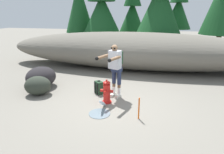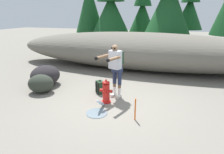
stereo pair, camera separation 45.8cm
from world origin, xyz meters
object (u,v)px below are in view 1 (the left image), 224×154
(spare_backpack, at_px, (99,88))
(boulder_mid, at_px, (38,86))
(utility_worker, at_px, (115,65))
(fire_hydrant, at_px, (107,92))
(boulder_large, at_px, (41,77))
(survey_stake, at_px, (139,108))

(spare_backpack, xyz_separation_m, boulder_mid, (-2.00, -0.58, 0.11))
(boulder_mid, bearing_deg, utility_worker, 8.95)
(fire_hydrant, xyz_separation_m, spare_backpack, (-0.45, 0.63, -0.13))
(fire_hydrant, bearing_deg, utility_worker, 71.63)
(spare_backpack, distance_m, boulder_mid, 2.08)
(spare_backpack, xyz_separation_m, boulder_large, (-2.32, 0.11, 0.17))
(utility_worker, bearing_deg, survey_stake, 55.77)
(utility_worker, height_order, spare_backpack, utility_worker)
(boulder_mid, height_order, survey_stake, boulder_mid)
(fire_hydrant, relative_size, boulder_mid, 0.85)
(fire_hydrant, distance_m, spare_backpack, 0.79)
(utility_worker, relative_size, spare_backpack, 3.72)
(utility_worker, distance_m, boulder_mid, 2.75)
(utility_worker, xyz_separation_m, boulder_large, (-2.93, 0.28, -0.73))
(fire_hydrant, distance_m, boulder_mid, 2.45)
(fire_hydrant, bearing_deg, boulder_large, 164.93)
(utility_worker, height_order, boulder_mid, utility_worker)
(fire_hydrant, relative_size, boulder_large, 0.66)
(boulder_large, distance_m, survey_stake, 4.14)
(fire_hydrant, xyz_separation_m, survey_stake, (1.08, -0.76, -0.04))
(utility_worker, distance_m, boulder_large, 3.03)
(spare_backpack, height_order, boulder_large, boulder_large)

